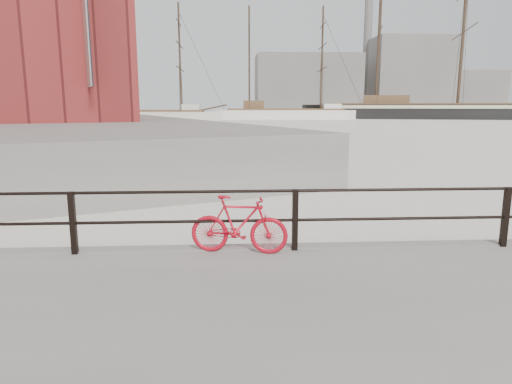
# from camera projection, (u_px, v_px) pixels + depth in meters

# --- Properties ---
(ground) EXTENTS (400.00, 400.00, 0.00)m
(ground) POSITION_uv_depth(u_px,v_px,m) (495.00, 263.00, 7.83)
(ground) COLOR white
(ground) RESTS_ON ground
(far_quay) EXTENTS (78.44, 148.07, 1.80)m
(far_quay) POSITION_uv_depth(u_px,v_px,m) (17.00, 116.00, 76.01)
(far_quay) COLOR gray
(far_quay) RESTS_ON ground
(guardrail) EXTENTS (28.00, 0.10, 1.00)m
(guardrail) POSITION_uv_depth(u_px,v_px,m) (505.00, 217.00, 7.52)
(guardrail) COLOR black
(guardrail) RESTS_ON promenade
(bicycle) EXTENTS (1.56, 0.50, 0.93)m
(bicycle) POSITION_uv_depth(u_px,v_px,m) (239.00, 225.00, 7.18)
(bicycle) COLOR red
(bicycle) RESTS_ON promenade
(barque_black) EXTENTS (70.40, 39.23, 37.41)m
(barque_black) POSITION_uv_depth(u_px,v_px,m) (456.00, 119.00, 88.13)
(barque_black) COLOR black
(barque_black) RESTS_ON ground
(schooner_mid) EXTENTS (30.83, 14.40, 21.59)m
(schooner_mid) POSITION_uv_depth(u_px,v_px,m) (285.00, 119.00, 87.94)
(schooner_mid) COLOR white
(schooner_mid) RESTS_ON ground
(schooner_left) EXTENTS (26.12, 11.87, 19.67)m
(schooner_left) POSITION_uv_depth(u_px,v_px,m) (146.00, 121.00, 75.94)
(schooner_left) COLOR beige
(schooner_left) RESTS_ON ground
(workboat_far) EXTENTS (9.48, 9.53, 7.00)m
(workboat_far) POSITION_uv_depth(u_px,v_px,m) (6.00, 129.00, 51.99)
(workboat_far) COLOR black
(workboat_far) RESTS_ON ground
(apartment_grey) EXTENTS (26.02, 22.15, 23.20)m
(apartment_grey) POSITION_uv_depth(u_px,v_px,m) (0.00, 45.00, 83.48)
(apartment_grey) COLOR #A6A7A2
(apartment_grey) RESTS_ON far_quay
(apartment_brick) EXTENTS (27.87, 22.90, 21.20)m
(apartment_brick) POSITION_uv_depth(u_px,v_px,m) (8.00, 62.00, 104.09)
(apartment_brick) COLOR brown
(apartment_brick) RESTS_ON far_quay
(industrial_west) EXTENTS (32.00, 18.00, 18.00)m
(industrial_west) POSITION_uv_depth(u_px,v_px,m) (307.00, 85.00, 144.54)
(industrial_west) COLOR gray
(industrial_west) RESTS_ON ground
(industrial_mid) EXTENTS (26.00, 20.00, 24.00)m
(industrial_mid) POSITION_uv_depth(u_px,v_px,m) (409.00, 76.00, 150.85)
(industrial_mid) COLOR gray
(industrial_mid) RESTS_ON ground
(industrial_east) EXTENTS (20.00, 16.00, 14.00)m
(industrial_east) POSITION_uv_depth(u_px,v_px,m) (467.00, 92.00, 157.99)
(industrial_east) COLOR gray
(industrial_east) RESTS_ON ground
(smokestack) EXTENTS (2.80, 2.80, 44.00)m
(smokestack) POSITION_uv_depth(u_px,v_px,m) (367.00, 46.00, 153.15)
(smokestack) COLOR gray
(smokestack) RESTS_ON ground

